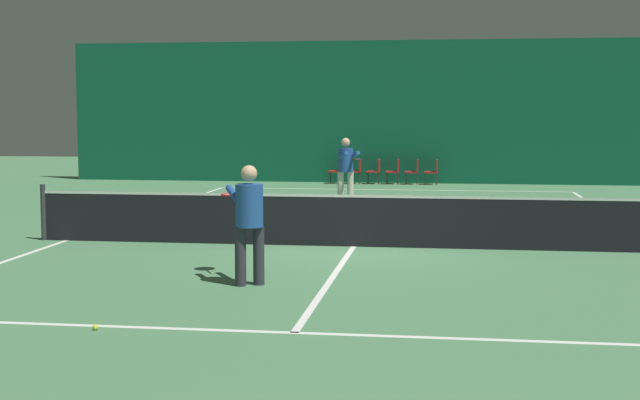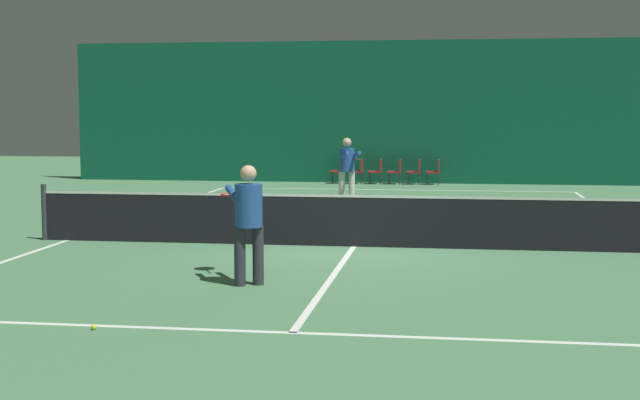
% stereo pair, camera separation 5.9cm
% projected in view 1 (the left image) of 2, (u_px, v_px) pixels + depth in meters
% --- Properties ---
extents(ground_plane, '(60.00, 60.00, 0.00)m').
position_uv_depth(ground_plane, '(354.00, 247.00, 16.19)').
color(ground_plane, '#4C7F56').
extents(backdrop_curtain, '(23.00, 0.12, 4.85)m').
position_uv_depth(backdrop_curtain, '(398.00, 112.00, 30.37)').
color(backdrop_curtain, '#0F5138').
rests_on(backdrop_curtain, ground).
extents(court_line_baseline_far, '(11.00, 0.10, 0.00)m').
position_uv_depth(court_line_baseline_far, '(393.00, 190.00, 27.91)').
color(court_line_baseline_far, white).
rests_on(court_line_baseline_far, ground).
extents(court_line_service_far, '(8.25, 0.10, 0.00)m').
position_uv_depth(court_line_service_far, '(380.00, 209.00, 22.50)').
color(court_line_service_far, white).
rests_on(court_line_service_far, ground).
extents(court_line_service_near, '(8.25, 0.10, 0.00)m').
position_uv_depth(court_line_service_near, '(294.00, 333.00, 9.89)').
color(court_line_service_near, white).
rests_on(court_line_service_near, ground).
extents(court_line_sideline_left, '(0.10, 23.80, 0.00)m').
position_uv_depth(court_line_sideline_left, '(67.00, 240.00, 16.96)').
color(court_line_sideline_left, white).
rests_on(court_line_sideline_left, ground).
extents(court_line_centre, '(0.10, 12.80, 0.00)m').
position_uv_depth(court_line_centre, '(354.00, 246.00, 16.19)').
color(court_line_centre, white).
rests_on(court_line_centre, ground).
extents(tennis_net, '(12.00, 0.10, 1.07)m').
position_uv_depth(tennis_net, '(354.00, 219.00, 16.14)').
color(tennis_net, black).
rests_on(tennis_net, ground).
extents(player_near, '(0.95, 1.38, 1.70)m').
position_uv_depth(player_near, '(249.00, 215.00, 12.54)').
color(player_near, '#2D2D38').
rests_on(player_near, ground).
extents(player_far, '(0.91, 1.41, 1.75)m').
position_uv_depth(player_far, '(346.00, 166.00, 23.54)').
color(player_far, beige).
rests_on(player_far, ground).
extents(courtside_chair_0, '(0.44, 0.44, 0.84)m').
position_uv_depth(courtside_chair_0, '(338.00, 169.00, 30.30)').
color(courtside_chair_0, '#2D2D2D').
rests_on(courtside_chair_0, ground).
extents(courtside_chair_1, '(0.44, 0.44, 0.84)m').
position_uv_depth(courtside_chair_1, '(356.00, 169.00, 30.21)').
color(courtside_chair_1, '#2D2D2D').
rests_on(courtside_chair_1, ground).
extents(courtside_chair_2, '(0.44, 0.44, 0.84)m').
position_uv_depth(courtside_chair_2, '(375.00, 170.00, 30.12)').
color(courtside_chair_2, '#2D2D2D').
rests_on(courtside_chair_2, ground).
extents(courtside_chair_3, '(0.44, 0.44, 0.84)m').
position_uv_depth(courtside_chair_3, '(395.00, 170.00, 30.03)').
color(courtside_chair_3, '#2D2D2D').
rests_on(courtside_chair_3, ground).
extents(courtside_chair_4, '(0.44, 0.44, 0.84)m').
position_uv_depth(courtside_chair_4, '(414.00, 170.00, 29.94)').
color(courtside_chair_4, '#2D2D2D').
rests_on(courtside_chair_4, ground).
extents(courtside_chair_5, '(0.44, 0.44, 0.84)m').
position_uv_depth(courtside_chair_5, '(433.00, 170.00, 29.85)').
color(courtside_chair_5, '#2D2D2D').
rests_on(courtside_chair_5, ground).
extents(tennis_ball, '(0.07, 0.07, 0.07)m').
position_uv_depth(tennis_ball, '(95.00, 327.00, 10.01)').
color(tennis_ball, '#D1DB33').
rests_on(tennis_ball, ground).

